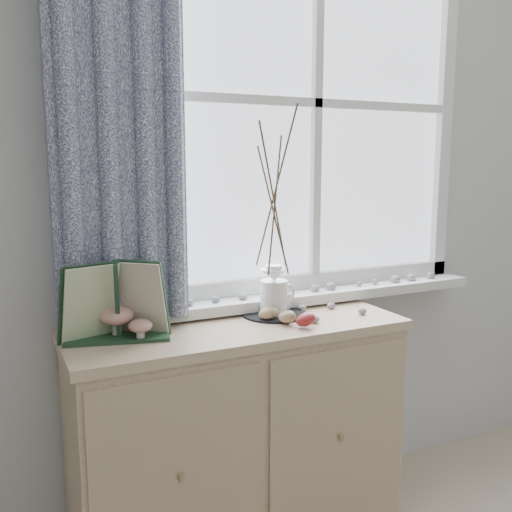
{
  "coord_description": "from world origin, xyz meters",
  "views": [
    {
      "loc": [
        -0.93,
        -0.03,
        1.42
      ],
      "look_at": [
        -0.1,
        1.7,
        1.1
      ],
      "focal_mm": 40.0,
      "sensor_mm": 36.0,
      "label": 1
    }
  ],
  "objects_px": {
    "sideboard": "(238,437)",
    "toadstool_cluster": "(122,319)",
    "twig_pitcher": "(274,196)",
    "botanical_book": "(118,302)"
  },
  "relations": [
    {
      "from": "botanical_book",
      "to": "twig_pitcher",
      "type": "height_order",
      "value": "twig_pitcher"
    },
    {
      "from": "botanical_book",
      "to": "twig_pitcher",
      "type": "distance_m",
      "value": 0.67
    },
    {
      "from": "toadstool_cluster",
      "to": "twig_pitcher",
      "type": "bearing_deg",
      "value": 3.79
    },
    {
      "from": "toadstool_cluster",
      "to": "botanical_book",
      "type": "bearing_deg",
      "value": -114.91
    },
    {
      "from": "sideboard",
      "to": "toadstool_cluster",
      "type": "distance_m",
      "value": 0.63
    },
    {
      "from": "sideboard",
      "to": "twig_pitcher",
      "type": "xyz_separation_m",
      "value": [
        0.17,
        0.06,
        0.87
      ]
    },
    {
      "from": "toadstool_cluster",
      "to": "twig_pitcher",
      "type": "xyz_separation_m",
      "value": [
        0.57,
        0.04,
        0.38
      ]
    },
    {
      "from": "sideboard",
      "to": "botanical_book",
      "type": "xyz_separation_m",
      "value": [
        -0.42,
        -0.02,
        0.56
      ]
    },
    {
      "from": "twig_pitcher",
      "to": "botanical_book",
      "type": "bearing_deg",
      "value": 168.13
    },
    {
      "from": "twig_pitcher",
      "to": "sideboard",
      "type": "bearing_deg",
      "value": 178.76
    }
  ]
}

